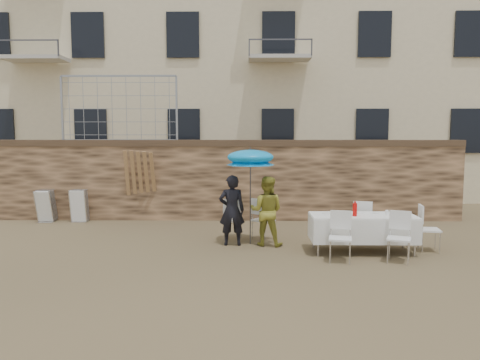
{
  "coord_description": "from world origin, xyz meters",
  "views": [
    {
      "loc": [
        0.55,
        -8.06,
        2.44
      ],
      "look_at": [
        0.4,
        2.2,
        1.4
      ],
      "focal_mm": 35.0,
      "sensor_mm": 36.0,
      "label": 1
    }
  ],
  "objects_px": {
    "table_chair_front_right": "(399,237)",
    "table_chair_back": "(363,222)",
    "chair_stack_left": "(49,205)",
    "chair_stack_right": "(81,205)",
    "umbrella": "(250,160)",
    "banquet_table": "(363,217)",
    "table_chair_front_left": "(340,237)",
    "couple_chair_right": "(263,219)",
    "table_chair_side": "(429,228)",
    "man_suit": "(232,210)",
    "soda_bottle": "(355,210)",
    "woman_dress": "(266,211)",
    "couple_chair_left": "(233,219)"
  },
  "relations": [
    {
      "from": "couple_chair_right",
      "to": "table_chair_side",
      "type": "bearing_deg",
      "value": -157.42
    },
    {
      "from": "man_suit",
      "to": "table_chair_back",
      "type": "xyz_separation_m",
      "value": [
        2.89,
        0.23,
        -0.29
      ]
    },
    {
      "from": "table_chair_front_right",
      "to": "table_chair_side",
      "type": "bearing_deg",
      "value": 65.28
    },
    {
      "from": "table_chair_side",
      "to": "chair_stack_right",
      "type": "bearing_deg",
      "value": 76.97
    },
    {
      "from": "table_chair_side",
      "to": "soda_bottle",
      "type": "bearing_deg",
      "value": 106.57
    },
    {
      "from": "soda_bottle",
      "to": "table_chair_side",
      "type": "height_order",
      "value": "soda_bottle"
    },
    {
      "from": "table_chair_front_right",
      "to": "table_chair_side",
      "type": "height_order",
      "value": "same"
    },
    {
      "from": "woman_dress",
      "to": "couple_chair_right",
      "type": "relative_size",
      "value": 1.57
    },
    {
      "from": "chair_stack_left",
      "to": "couple_chair_right",
      "type": "bearing_deg",
      "value": -20.08
    },
    {
      "from": "couple_chair_right",
      "to": "chair_stack_right",
      "type": "height_order",
      "value": "couple_chair_right"
    },
    {
      "from": "man_suit",
      "to": "chair_stack_left",
      "type": "height_order",
      "value": "man_suit"
    },
    {
      "from": "umbrella",
      "to": "table_chair_front_left",
      "type": "bearing_deg",
      "value": -39.97
    },
    {
      "from": "couple_chair_right",
      "to": "table_chair_side",
      "type": "distance_m",
      "value": 3.54
    },
    {
      "from": "woman_dress",
      "to": "umbrella",
      "type": "bearing_deg",
      "value": -2.61
    },
    {
      "from": "man_suit",
      "to": "soda_bottle",
      "type": "height_order",
      "value": "man_suit"
    },
    {
      "from": "table_chair_front_right",
      "to": "chair_stack_right",
      "type": "xyz_separation_m",
      "value": [
        -7.45,
        4.01,
        -0.02
      ]
    },
    {
      "from": "man_suit",
      "to": "table_chair_front_right",
      "type": "distance_m",
      "value": 3.46
    },
    {
      "from": "umbrella",
      "to": "banquet_table",
      "type": "bearing_deg",
      "value": -16.23
    },
    {
      "from": "table_chair_front_left",
      "to": "chair_stack_right",
      "type": "distance_m",
      "value": 7.51
    },
    {
      "from": "umbrella",
      "to": "couple_chair_left",
      "type": "height_order",
      "value": "umbrella"
    },
    {
      "from": "woman_dress",
      "to": "banquet_table",
      "type": "distance_m",
      "value": 2.02
    },
    {
      "from": "banquet_table",
      "to": "table_chair_back",
      "type": "bearing_deg",
      "value": 75.96
    },
    {
      "from": "couple_chair_left",
      "to": "table_chair_front_right",
      "type": "height_order",
      "value": "same"
    },
    {
      "from": "couple_chair_right",
      "to": "table_chair_side",
      "type": "height_order",
      "value": "same"
    },
    {
      "from": "soda_bottle",
      "to": "table_chair_back",
      "type": "height_order",
      "value": "soda_bottle"
    },
    {
      "from": "couple_chair_right",
      "to": "chair_stack_left",
      "type": "height_order",
      "value": "couple_chair_right"
    },
    {
      "from": "table_chair_front_left",
      "to": "chair_stack_right",
      "type": "xyz_separation_m",
      "value": [
        -6.35,
        4.01,
        -0.02
      ]
    },
    {
      "from": "woman_dress",
      "to": "banquet_table",
      "type": "relative_size",
      "value": 0.72
    },
    {
      "from": "man_suit",
      "to": "couple_chair_left",
      "type": "height_order",
      "value": "man_suit"
    },
    {
      "from": "umbrella",
      "to": "couple_chair_right",
      "type": "height_order",
      "value": "umbrella"
    },
    {
      "from": "table_chair_back",
      "to": "chair_stack_left",
      "type": "distance_m",
      "value": 8.42
    },
    {
      "from": "banquet_table",
      "to": "chair_stack_left",
      "type": "xyz_separation_m",
      "value": [
        -7.85,
        3.26,
        -0.27
      ]
    },
    {
      "from": "soda_bottle",
      "to": "chair_stack_right",
      "type": "bearing_deg",
      "value": 153.21
    },
    {
      "from": "man_suit",
      "to": "table_chair_front_left",
      "type": "height_order",
      "value": "man_suit"
    },
    {
      "from": "table_chair_back",
      "to": "banquet_table",
      "type": "bearing_deg",
      "value": 91.28
    },
    {
      "from": "table_chair_front_left",
      "to": "chair_stack_left",
      "type": "height_order",
      "value": "table_chair_front_left"
    },
    {
      "from": "table_chair_back",
      "to": "chair_stack_left",
      "type": "xyz_separation_m",
      "value": [
        -8.05,
        2.46,
        -0.02
      ]
    },
    {
      "from": "table_chair_front_right",
      "to": "table_chair_back",
      "type": "bearing_deg",
      "value": 122.87
    },
    {
      "from": "table_chair_side",
      "to": "chair_stack_left",
      "type": "xyz_separation_m",
      "value": [
        -9.25,
        3.16,
        -0.02
      ]
    },
    {
      "from": "man_suit",
      "to": "couple_chair_left",
      "type": "xyz_separation_m",
      "value": [
        0.0,
        0.55,
        -0.29
      ]
    },
    {
      "from": "chair_stack_right",
      "to": "couple_chair_right",
      "type": "bearing_deg",
      "value": -23.36
    },
    {
      "from": "couple_chair_right",
      "to": "soda_bottle",
      "type": "bearing_deg",
      "value": -176.01
    },
    {
      "from": "table_chair_front_left",
      "to": "table_chair_front_right",
      "type": "relative_size",
      "value": 1.0
    },
    {
      "from": "umbrella",
      "to": "couple_chair_left",
      "type": "bearing_deg",
      "value": 131.63
    },
    {
      "from": "couple_chair_right",
      "to": "chair_stack_left",
      "type": "xyz_separation_m",
      "value": [
        -5.86,
        2.14,
        -0.02
      ]
    },
    {
      "from": "chair_stack_left",
      "to": "chair_stack_right",
      "type": "height_order",
      "value": "same"
    },
    {
      "from": "table_chair_side",
      "to": "chair_stack_right",
      "type": "distance_m",
      "value": 8.93
    },
    {
      "from": "chair_stack_right",
      "to": "man_suit",
      "type": "bearing_deg",
      "value": -32.29
    },
    {
      "from": "man_suit",
      "to": "table_chair_front_right",
      "type": "bearing_deg",
      "value": 153.36
    },
    {
      "from": "woman_dress",
      "to": "chair_stack_left",
      "type": "relative_size",
      "value": 1.64
    }
  ]
}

